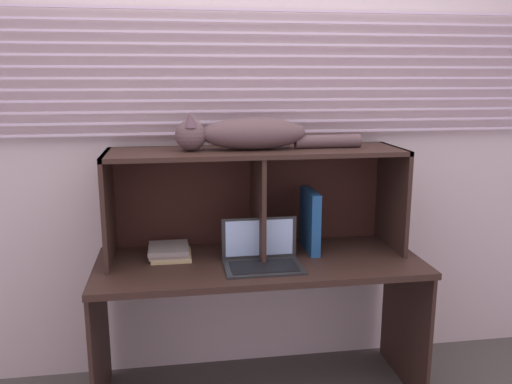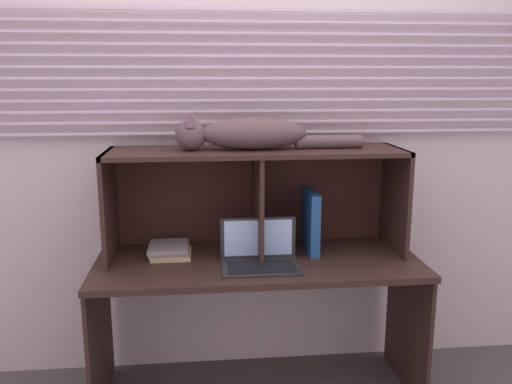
{
  "view_description": "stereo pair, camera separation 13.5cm",
  "coord_description": "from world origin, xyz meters",
  "px_view_note": "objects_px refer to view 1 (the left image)",
  "views": [
    {
      "loc": [
        -0.39,
        -2.15,
        1.55
      ],
      "look_at": [
        0.0,
        0.31,
        1.01
      ],
      "focal_mm": 37.33,
      "sensor_mm": 36.0,
      "label": 1
    },
    {
      "loc": [
        -0.25,
        -2.17,
        1.55
      ],
      "look_at": [
        0.0,
        0.31,
        1.01
      ],
      "focal_mm": 37.33,
      "sensor_mm": 36.0,
      "label": 2
    }
  ],
  "objects_px": {
    "cat": "(247,134)",
    "binder_upright": "(310,221)",
    "laptop": "(262,257)",
    "book_stack": "(170,252)"
  },
  "relations": [
    {
      "from": "cat",
      "to": "book_stack",
      "type": "distance_m",
      "value": 0.67
    },
    {
      "from": "cat",
      "to": "binder_upright",
      "type": "xyz_separation_m",
      "value": [
        0.31,
        -0.0,
        -0.43
      ]
    },
    {
      "from": "laptop",
      "to": "binder_upright",
      "type": "bearing_deg",
      "value": 32.89
    },
    {
      "from": "laptop",
      "to": "book_stack",
      "type": "bearing_deg",
      "value": 156.83
    },
    {
      "from": "laptop",
      "to": "book_stack",
      "type": "xyz_separation_m",
      "value": [
        -0.42,
        0.18,
        -0.01
      ]
    },
    {
      "from": "cat",
      "to": "laptop",
      "type": "relative_size",
      "value": 2.5
    },
    {
      "from": "laptop",
      "to": "binder_upright",
      "type": "height_order",
      "value": "binder_upright"
    },
    {
      "from": "cat",
      "to": "binder_upright",
      "type": "height_order",
      "value": "cat"
    },
    {
      "from": "binder_upright",
      "to": "cat",
      "type": "bearing_deg",
      "value": 180.0
    },
    {
      "from": "cat",
      "to": "laptop",
      "type": "bearing_deg",
      "value": -77.43
    }
  ]
}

